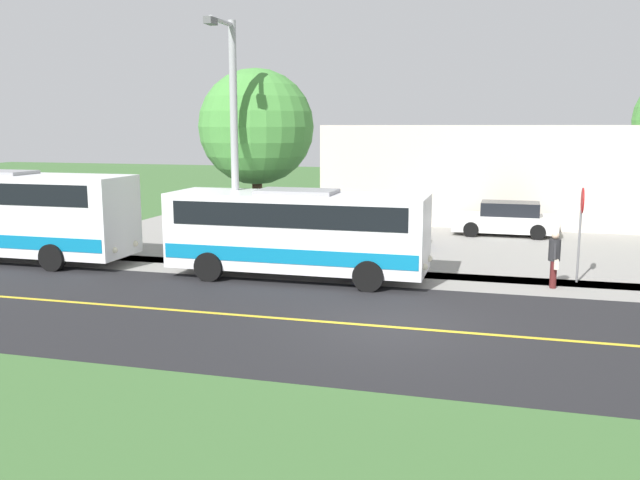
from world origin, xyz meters
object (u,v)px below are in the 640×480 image
Objects in this scene: parked_car_far at (506,219)px; parked_car_near at (368,228)px; pedestrian_with_bags at (554,258)px; shuttle_bus_front at (297,229)px; tree_curbside at (256,127)px; commercial_building at (493,171)px; stop_sign at (581,218)px; street_light_pole at (233,136)px.

parked_car_near is at bearing -52.97° from parked_car_far.
pedestrian_with_bags reaches higher than parked_car_far.
shuttle_bus_front is 4.90m from tree_curbside.
commercial_building is at bearing -173.38° from parked_car_far.
pedestrian_with_bags is at bearing 49.87° from parked_car_near.
parked_car_near is at bearing 171.58° from shuttle_bus_front.
stop_sign is at bearing 83.12° from tree_curbside.
tree_curbside reaches higher than commercial_building.
commercial_building is at bearing 150.60° from tree_curbside.
street_light_pole reaches higher than parked_car_far.
street_light_pole is 1.80× the size of parked_car_near.
stop_sign is at bearing 139.59° from pedestrian_with_bags.
tree_curbside reaches higher than pedestrian_with_bags.
commercial_building is at bearing -169.30° from stop_sign.
parked_car_far is (-8.74, -2.13, -1.28)m from stop_sign.
street_light_pole is at bearing -40.47° from parked_car_far.
pedestrian_with_bags is at bearing 91.95° from street_light_pole.
tree_curbside is (-2.52, -0.15, 0.27)m from street_light_pole.
commercial_building is at bearing 156.72° from parked_car_near.
shuttle_bus_front reaches higher than parked_car_near.
tree_curbside reaches higher than parked_car_far.
shuttle_bus_front is 17.82m from commercial_building.
tree_curbside is at bearing -49.30° from parked_car_far.
pedestrian_with_bags reaches higher than parked_car_near.
street_light_pole is at bearing 3.39° from tree_curbside.
stop_sign is 0.36× the size of street_light_pole.
shuttle_bus_front is at bearing 39.30° from tree_curbside.
stop_sign reaches higher than parked_car_far.
pedestrian_with_bags is 8.73m from parked_car_near.
commercial_building is at bearing -172.49° from pedestrian_with_bags.
shuttle_bus_front is 6.50m from parked_car_near.
pedestrian_with_bags is 0.58× the size of stop_sign.
pedestrian_with_bags is 0.21× the size of street_light_pole.
stop_sign is 9.09m from parked_car_far.
parked_car_near is (-5.63, -6.68, -0.20)m from pedestrian_with_bags.
parked_car_far is at bearing 148.95° from shuttle_bus_front.
parked_car_far is at bearing 130.70° from tree_curbside.
pedestrian_with_bags is 0.38× the size of parked_car_near.
street_light_pole reaches higher than shuttle_bus_front.
stop_sign is at bearing 13.68° from parked_car_far.
parked_car_far is at bearing 127.03° from parked_car_near.
shuttle_bus_front is 8.55m from stop_sign.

